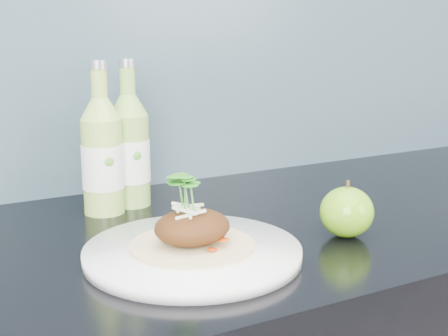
{
  "coord_description": "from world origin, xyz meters",
  "views": [
    {
      "loc": [
        -0.38,
        0.91,
        1.2
      ],
      "look_at": [
        0.03,
        1.66,
        1.0
      ],
      "focal_mm": 50.0,
      "sensor_mm": 36.0,
      "label": 1
    }
  ],
  "objects_px": {
    "cider_bottle_right": "(130,151)",
    "cider_bottle_left": "(102,156)",
    "green_apple": "(347,212)",
    "dinner_plate": "(193,253)"
  },
  "relations": [
    {
      "from": "cider_bottle_left",
      "to": "cider_bottle_right",
      "type": "distance_m",
      "value": 0.06
    },
    {
      "from": "green_apple",
      "to": "cider_bottle_left",
      "type": "xyz_separation_m",
      "value": [
        -0.27,
        0.28,
        0.06
      ]
    },
    {
      "from": "cider_bottle_left",
      "to": "green_apple",
      "type": "bearing_deg",
      "value": -54.6
    },
    {
      "from": "cider_bottle_right",
      "to": "green_apple",
      "type": "bearing_deg",
      "value": -44.56
    },
    {
      "from": "cider_bottle_right",
      "to": "cider_bottle_left",
      "type": "bearing_deg",
      "value": -147.62
    },
    {
      "from": "dinner_plate",
      "to": "cider_bottle_right",
      "type": "relative_size",
      "value": 1.52
    },
    {
      "from": "cider_bottle_left",
      "to": "cider_bottle_right",
      "type": "xyz_separation_m",
      "value": [
        0.05,
        0.02,
        0.0
      ]
    },
    {
      "from": "green_apple",
      "to": "cider_bottle_left",
      "type": "bearing_deg",
      "value": 133.41
    },
    {
      "from": "dinner_plate",
      "to": "cider_bottle_left",
      "type": "height_order",
      "value": "cider_bottle_left"
    },
    {
      "from": "cider_bottle_right",
      "to": "dinner_plate",
      "type": "bearing_deg",
      "value": -83.64
    }
  ]
}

